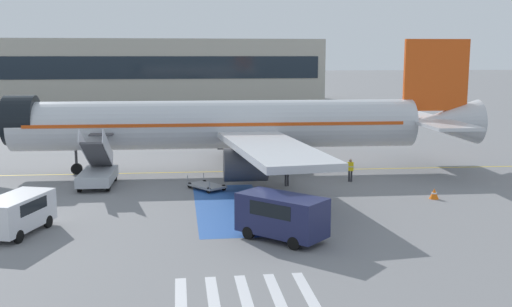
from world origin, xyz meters
The scene contains 18 objects.
ground_plane centered at (0.00, 0.00, 0.00)m, with size 600.00×600.00×0.00m, color slate.
apron_leadline_yellow centered at (-0.98, 0.69, 0.00)m, with size 0.20×74.57×0.01m, color gold.
apron_stand_patch_blue centered at (-0.98, -10.43, 0.00)m, with size 4.11×12.24×0.01m, color #2856A8.
apron_walkway_bar_0 centered at (-3.98, -23.43, 0.00)m, with size 0.44×3.60×0.01m, color silver.
apron_walkway_bar_1 centered at (-2.78, -23.43, 0.00)m, with size 0.44×3.60×0.01m, color silver.
apron_walkway_bar_2 centered at (-1.58, -23.43, 0.00)m, with size 0.44×3.60×0.01m, color silver.
apron_walkway_bar_3 centered at (-0.38, -23.43, 0.00)m, with size 0.44×3.60×0.01m, color silver.
apron_walkway_bar_4 centered at (0.82, -23.43, 0.00)m, with size 0.44×3.60×0.01m, color silver.
airliner centered at (-0.33, 0.67, 3.64)m, with size 40.26×32.33×10.20m.
boarding_stairs_forward centered at (-9.53, -3.41, 1.02)m, with size 2.37×5.29×4.20m.
fuel_tanker centered at (6.90, 25.35, 1.82)m, with size 9.40×3.77×3.58m.
service_van_0 centered at (-12.13, -14.36, 1.18)m, with size 3.24×4.74×1.95m.
service_van_1 centered at (0.98, -17.09, 1.33)m, with size 4.48×4.49×2.23m.
baggage_cart centered at (-2.13, -5.42, 0.26)m, with size 2.72×2.99×0.87m.
ground_crew_0 centered at (3.43, -5.11, 1.09)m, with size 0.45×0.27×1.88m.
ground_crew_1 centered at (8.20, -4.24, 0.93)m, with size 0.49×0.39×1.63m.
traffic_cone_0 centered at (11.98, -9.96, 0.34)m, with size 0.60×0.60×0.67m.
terminal_building centered at (-12.45, 75.87, 6.02)m, with size 74.36×12.10×12.03m.
Camera 1 is at (-3.94, -44.98, 8.97)m, focal length 42.00 mm.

